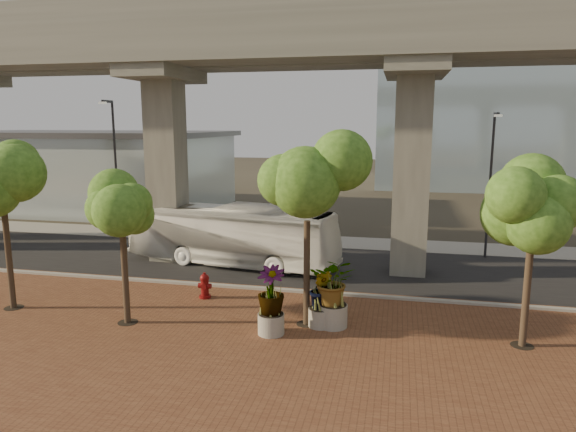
# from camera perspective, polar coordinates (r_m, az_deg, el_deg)

# --- Properties ---
(ground) EXTENTS (160.00, 160.00, 0.00)m
(ground) POSITION_cam_1_polar(r_m,az_deg,el_deg) (23.67, -1.65, -6.81)
(ground) COLOR #322D25
(ground) RESTS_ON ground
(brick_plaza) EXTENTS (70.00, 13.00, 0.06)m
(brick_plaza) POSITION_cam_1_polar(r_m,az_deg,el_deg) (16.51, -8.55, -14.64)
(brick_plaza) COLOR brown
(brick_plaza) RESTS_ON ground
(asphalt_road) EXTENTS (90.00, 8.00, 0.04)m
(asphalt_road) POSITION_cam_1_polar(r_m,az_deg,el_deg) (25.53, -0.57, -5.48)
(asphalt_road) COLOR black
(asphalt_road) RESTS_ON ground
(curb_strip) EXTENTS (70.00, 0.25, 0.16)m
(curb_strip) POSITION_cam_1_polar(r_m,az_deg,el_deg) (21.81, -2.92, -8.11)
(curb_strip) COLOR #9E9B93
(curb_strip) RESTS_ON ground
(far_sidewalk) EXTENTS (90.00, 3.00, 0.06)m
(far_sidewalk) POSITION_cam_1_polar(r_m,az_deg,el_deg) (30.75, 1.71, -2.74)
(far_sidewalk) COLOR #9E9B93
(far_sidewalk) RESTS_ON ground
(transit_viaduct) EXTENTS (72.00, 5.60, 12.40)m
(transit_viaduct) POSITION_cam_1_polar(r_m,az_deg,el_deg) (24.58, -0.60, 11.05)
(transit_viaduct) COLOR gray
(transit_viaduct) RESTS_ON ground
(station_pavilion) EXTENTS (23.00, 13.00, 6.30)m
(station_pavilion) POSITION_cam_1_polar(r_m,az_deg,el_deg) (45.86, -21.60, 4.88)
(station_pavilion) COLOR silver
(station_pavilion) RESTS_ON ground
(transit_bus) EXTENTS (11.04, 4.43, 3.00)m
(transit_bus) POSITION_cam_1_polar(r_m,az_deg,el_deg) (25.52, -6.35, -2.13)
(transit_bus) COLOR white
(transit_bus) RESTS_ON ground
(fire_hydrant) EXTENTS (0.52, 0.47, 1.04)m
(fire_hydrant) POSITION_cam_1_polar(r_m,az_deg,el_deg) (20.94, -9.23, -7.65)
(fire_hydrant) COLOR maroon
(fire_hydrant) RESTS_ON ground
(planter_front) EXTENTS (2.24, 2.24, 2.46)m
(planter_front) POSITION_cam_1_polar(r_m,az_deg,el_deg) (17.63, 5.05, -7.60)
(planter_front) COLOR #A49F94
(planter_front) RESTS_ON ground
(planter_right) EXTENTS (2.16, 2.16, 2.31)m
(planter_right) POSITION_cam_1_polar(r_m,az_deg,el_deg) (17.00, -1.91, -8.59)
(planter_right) COLOR gray
(planter_right) RESTS_ON ground
(planter_left) EXTENTS (1.84, 1.84, 2.02)m
(planter_left) POSITION_cam_1_polar(r_m,az_deg,el_deg) (17.69, 3.64, -8.44)
(planter_left) COLOR gray
(planter_left) RESTS_ON ground
(street_tree_far_west) EXTENTS (3.80, 3.80, 6.70)m
(street_tree_far_west) POSITION_cam_1_polar(r_m,az_deg,el_deg) (21.32, -29.28, 3.72)
(street_tree_far_west) COLOR #4F3C2D
(street_tree_far_west) RESTS_ON ground
(street_tree_near_west) EXTENTS (3.02, 3.02, 5.57)m
(street_tree_near_west) POSITION_cam_1_polar(r_m,az_deg,el_deg) (18.16, -18.07, 1.13)
(street_tree_near_west) COLOR #4F3C2D
(street_tree_near_west) RESTS_ON ground
(street_tree_near_east) EXTENTS (3.96, 3.96, 6.63)m
(street_tree_near_east) POSITION_cam_1_polar(r_m,az_deg,el_deg) (17.04, 2.16, 3.24)
(street_tree_near_east) COLOR #4F3C2D
(street_tree_near_east) RESTS_ON ground
(street_tree_far_east) EXTENTS (3.50, 3.50, 6.11)m
(street_tree_far_east) POSITION_cam_1_polar(r_m,az_deg,el_deg) (17.00, 25.68, 1.12)
(street_tree_far_east) COLOR #4F3C2D
(street_tree_far_east) RESTS_ON ground
(streetlamp_west) EXTENTS (0.41, 1.20, 8.26)m
(streetlamp_west) POSITION_cam_1_polar(r_m,az_deg,el_deg) (33.09, -18.73, 6.03)
(streetlamp_west) COLOR #2B2B30
(streetlamp_west) RESTS_ON ground
(streetlamp_east) EXTENTS (0.37, 1.08, 7.44)m
(streetlamp_east) POSITION_cam_1_polar(r_m,az_deg,el_deg) (28.08, 21.62, 4.22)
(streetlamp_east) COLOR #2B2B30
(streetlamp_east) RESTS_ON ground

